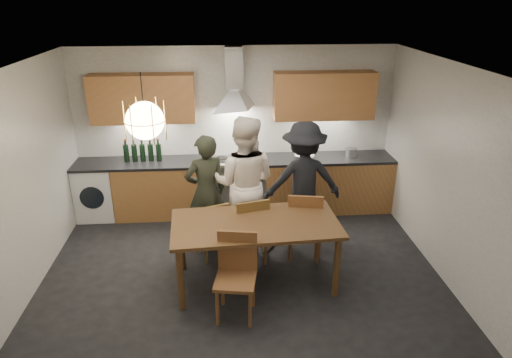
{
  "coord_description": "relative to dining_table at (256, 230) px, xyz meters",
  "views": [
    {
      "loc": [
        -0.2,
        -4.78,
        3.35
      ],
      "look_at": [
        0.2,
        0.4,
        1.2
      ],
      "focal_mm": 32.0,
      "sensor_mm": 36.0,
      "label": 1
    }
  ],
  "objects": [
    {
      "name": "ground",
      "position": [
        -0.16,
        0.04,
        -0.73
      ],
      "size": [
        5.0,
        5.0,
        0.0
      ],
      "primitive_type": "plane",
      "color": "black",
      "rests_on": "ground"
    },
    {
      "name": "room_shell",
      "position": [
        -0.16,
        0.04,
        0.97
      ],
      "size": [
        5.02,
        4.52,
        2.61
      ],
      "color": "white",
      "rests_on": "ground"
    },
    {
      "name": "counter_run",
      "position": [
        -0.14,
        1.99,
        -0.28
      ],
      "size": [
        5.0,
        0.62,
        0.9
      ],
      "color": "#B98147",
      "rests_on": "ground"
    },
    {
      "name": "range_stove",
      "position": [
        -0.16,
        1.98,
        -0.29
      ],
      "size": [
        0.9,
        0.6,
        0.92
      ],
      "color": "silver",
      "rests_on": "ground"
    },
    {
      "name": "wall_fixtures",
      "position": [
        -0.16,
        2.1,
        1.14
      ],
      "size": [
        4.3,
        0.54,
        1.1
      ],
      "color": "tan",
      "rests_on": "ground"
    },
    {
      "name": "pendant_lamp",
      "position": [
        -1.16,
        -0.06,
        1.37
      ],
      "size": [
        0.43,
        0.43,
        0.7
      ],
      "color": "black",
      "rests_on": "ground"
    },
    {
      "name": "dining_table",
      "position": [
        0.0,
        0.0,
        0.0
      ],
      "size": [
        2.02,
        1.1,
        0.83
      ],
      "rotation": [
        0.0,
        0.0,
        0.06
      ],
      "color": "brown",
      "rests_on": "ground"
    },
    {
      "name": "chair_back_left",
      "position": [
        -0.5,
        0.58,
        -0.26
      ],
      "size": [
        0.48,
        0.48,
        0.83
      ],
      "rotation": [
        0.0,
        0.0,
        3.51
      ],
      "color": "brown",
      "rests_on": "ground"
    },
    {
      "name": "chair_back_mid",
      "position": [
        -0.03,
        0.41,
        -0.19
      ],
      "size": [
        0.53,
        0.53,
        0.96
      ],
      "rotation": [
        0.0,
        0.0,
        3.39
      ],
      "color": "brown",
      "rests_on": "ground"
    },
    {
      "name": "chair_back_right",
      "position": [
        0.68,
        0.47,
        -0.17
      ],
      "size": [
        0.52,
        0.52,
        0.98
      ],
      "rotation": [
        0.0,
        0.0,
        2.96
      ],
      "color": "brown",
      "rests_on": "ground"
    },
    {
      "name": "chair_front",
      "position": [
        -0.25,
        -0.53,
        -0.18
      ],
      "size": [
        0.5,
        0.5,
        0.96
      ],
      "rotation": [
        0.0,
        0.0,
        -0.17
      ],
      "color": "brown",
      "rests_on": "ground"
    },
    {
      "name": "person_left",
      "position": [
        -0.6,
        1.0,
        0.07
      ],
      "size": [
        0.69,
        0.57,
        1.61
      ],
      "primitive_type": "imported",
      "rotation": [
        0.0,
        0.0,
        3.5
      ],
      "color": "black",
      "rests_on": "ground"
    },
    {
      "name": "person_mid",
      "position": [
        -0.09,
        0.95,
        0.2
      ],
      "size": [
        1.05,
        0.9,
        1.87
      ],
      "primitive_type": "imported",
      "rotation": [
        0.0,
        0.0,
        2.9
      ],
      "color": "white",
      "rests_on": "ground"
    },
    {
      "name": "person_right",
      "position": [
        0.77,
        1.16,
        0.12
      ],
      "size": [
        1.13,
        0.68,
        1.71
      ],
      "primitive_type": "imported",
      "rotation": [
        0.0,
        0.0,
        3.18
      ],
      "color": "black",
      "rests_on": "ground"
    },
    {
      "name": "mixing_bowl",
      "position": [
        0.92,
        1.94,
        0.21
      ],
      "size": [
        0.42,
        0.42,
        0.08
      ],
      "primitive_type": "imported",
      "rotation": [
        0.0,
        0.0,
        -0.4
      ],
      "color": "silver",
      "rests_on": "counter_run"
    },
    {
      "name": "stock_pot",
      "position": [
        1.68,
        1.98,
        0.23
      ],
      "size": [
        0.2,
        0.2,
        0.13
      ],
      "primitive_type": "cylinder",
      "rotation": [
        0.0,
        0.0,
        -0.1
      ],
      "color": "silver",
      "rests_on": "counter_run"
    },
    {
      "name": "wine_bottles",
      "position": [
        -1.6,
        2.03,
        0.34
      ],
      "size": [
        0.58,
        0.08,
        0.35
      ],
      "color": "black",
      "rests_on": "counter_run"
    }
  ]
}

